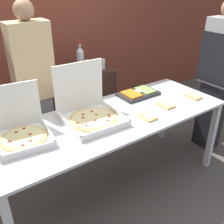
% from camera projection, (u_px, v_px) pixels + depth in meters
% --- Properties ---
extents(ground_plane, '(16.00, 16.00, 0.00)m').
position_uv_depth(ground_plane, '(112.00, 185.00, 2.86)').
color(ground_plane, '#514C47').
extents(brick_wall_behind, '(10.00, 0.06, 2.80)m').
position_uv_depth(brick_wall_behind, '(37.00, 29.00, 3.44)').
color(brick_wall_behind, brown).
rests_on(brick_wall_behind, ground_plane).
extents(buffet_table, '(2.34, 0.86, 0.85)m').
position_uv_depth(buffet_table, '(112.00, 125.00, 2.51)').
color(buffet_table, silver).
rests_on(buffet_table, ground_plane).
extents(pizza_box_far_left, '(0.47, 0.48, 0.42)m').
position_uv_depth(pizza_box_far_left, '(21.00, 130.00, 2.11)').
color(pizza_box_far_left, white).
rests_on(pizza_box_far_left, buffet_table).
extents(pizza_box_near_right, '(0.52, 0.53, 0.49)m').
position_uv_depth(pizza_box_near_right, '(89.00, 111.00, 2.39)').
color(pizza_box_near_right, white).
rests_on(pizza_box_near_right, buffet_table).
extents(paper_plate_front_right, '(0.25, 0.25, 0.03)m').
position_uv_depth(paper_plate_front_right, '(165.00, 106.00, 2.65)').
color(paper_plate_front_right, white).
rests_on(paper_plate_front_right, buffet_table).
extents(paper_plate_front_left, '(0.24, 0.24, 0.03)m').
position_uv_depth(paper_plate_front_left, '(147.00, 117.00, 2.43)').
color(paper_plate_front_left, white).
rests_on(paper_plate_front_left, buffet_table).
extents(paper_plate_front_center, '(0.25, 0.25, 0.03)m').
position_uv_depth(paper_plate_front_center, '(193.00, 97.00, 2.84)').
color(paper_plate_front_center, white).
rests_on(paper_plate_front_center, buffet_table).
extents(veggie_tray, '(0.44, 0.27, 0.05)m').
position_uv_depth(veggie_tray, '(138.00, 93.00, 2.89)').
color(veggie_tray, '#28282D').
rests_on(veggie_tray, buffet_table).
extents(sideboard_podium, '(0.74, 0.52, 0.97)m').
position_uv_depth(sideboard_podium, '(82.00, 105.00, 3.51)').
color(sideboard_podium, '#382319').
rests_on(sideboard_podium, ground_plane).
extents(soda_bottle, '(0.09, 0.09, 0.33)m').
position_uv_depth(soda_bottle, '(80.00, 58.00, 3.27)').
color(soda_bottle, '#B7BCC1').
rests_on(soda_bottle, sideboard_podium).
extents(soda_can_silver, '(0.07, 0.07, 0.12)m').
position_uv_depth(soda_can_silver, '(103.00, 64.00, 3.31)').
color(soda_can_silver, silver).
rests_on(soda_can_silver, sideboard_podium).
extents(soda_can_colored, '(0.07, 0.07, 0.12)m').
position_uv_depth(soda_can_colored, '(88.00, 65.00, 3.27)').
color(soda_can_colored, gold).
rests_on(soda_can_colored, sideboard_podium).
extents(person_guest_cap, '(0.40, 0.22, 1.85)m').
position_uv_depth(person_guest_cap, '(35.00, 90.00, 2.73)').
color(person_guest_cap, slate).
rests_on(person_guest_cap, ground_plane).
extents(person_server_vest, '(0.24, 0.42, 1.82)m').
position_uv_depth(person_server_vest, '(219.00, 71.00, 3.07)').
color(person_server_vest, black).
rests_on(person_server_vest, ground_plane).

